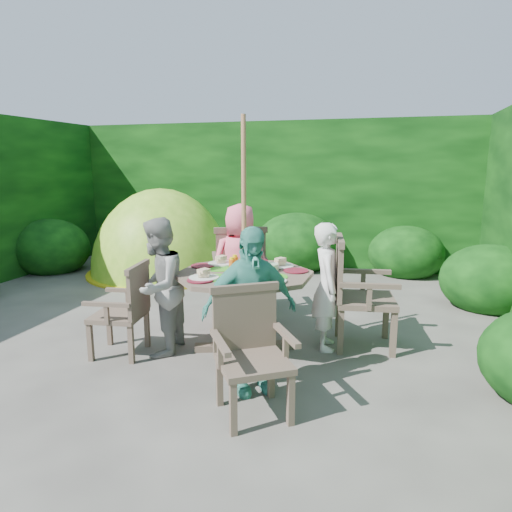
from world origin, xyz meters
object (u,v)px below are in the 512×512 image
(child_left, at_px, (158,287))
(child_front, at_px, (250,310))
(patio_table, at_px, (245,285))
(parasol_pole, at_px, (244,238))
(garden_chair_left, at_px, (126,309))
(child_back, at_px, (240,264))
(garden_chair_right, at_px, (356,291))
(garden_chair_back, at_px, (240,269))
(dome_tent, at_px, (162,272))
(garden_chair_front, at_px, (250,349))
(child_right, at_px, (327,286))

(child_left, height_order, child_front, child_front)
(patio_table, bearing_deg, parasol_pole, -146.46)
(garden_chair_left, xyz_separation_m, child_left, (0.28, 0.12, 0.20))
(child_back, bearing_deg, garden_chair_right, 137.59)
(parasol_pole, distance_m, child_back, 0.91)
(garden_chair_back, bearing_deg, dome_tent, -65.20)
(dome_tent, bearing_deg, child_front, -56.04)
(patio_table, bearing_deg, garden_chair_back, 110.71)
(patio_table, relative_size, garden_chair_right, 1.64)
(patio_table, relative_size, garden_chair_left, 2.03)
(child_left, bearing_deg, garden_chair_back, 158.65)
(garden_chair_left, height_order, child_back, child_back)
(parasol_pole, relative_size, child_front, 1.67)
(patio_table, bearing_deg, garden_chair_front, -70.39)
(garden_chair_right, bearing_deg, garden_chair_back, 57.47)
(child_front, bearing_deg, parasol_pole, 73.20)
(patio_table, height_order, child_front, child_front)
(child_right, distance_m, child_back, 1.13)
(parasol_pole, bearing_deg, garden_chair_right, 21.75)
(garden_chair_right, bearing_deg, patio_table, 103.03)
(garden_chair_front, xyz_separation_m, child_left, (-1.12, 0.76, 0.18))
(patio_table, distance_m, child_left, 0.80)
(garden_chair_back, relative_size, child_right, 0.84)
(garden_chair_right, distance_m, child_right, 0.30)
(garden_chair_right, bearing_deg, garden_chair_left, 102.99)
(garden_chair_back, distance_m, child_left, 1.36)
(garden_chair_left, xyz_separation_m, garden_chair_back, (0.65, 1.43, 0.10))
(child_left, relative_size, child_back, 0.96)
(child_back, bearing_deg, garden_chair_front, 82.70)
(patio_table, distance_m, child_right, 0.80)
(garden_chair_right, relative_size, child_back, 0.77)
(child_right, relative_size, child_front, 0.94)
(patio_table, height_order, child_back, child_back)
(garden_chair_back, bearing_deg, parasol_pole, 86.61)
(parasol_pole, relative_size, child_right, 1.79)
(child_left, height_order, child_back, child_back)
(child_left, relative_size, dome_tent, 0.46)
(parasol_pole, bearing_deg, patio_table, 33.54)
(garden_chair_back, height_order, child_left, child_left)
(child_front, height_order, dome_tent, dome_tent)
(garden_chair_right, xyz_separation_m, child_back, (-1.30, 0.34, 0.12))
(garden_chair_left, height_order, child_right, child_right)
(patio_table, height_order, child_right, child_right)
(garden_chair_left, relative_size, garden_chair_front, 0.96)
(patio_table, xyz_separation_m, garden_chair_back, (-0.38, 1.02, -0.10))
(child_back, bearing_deg, child_front, 83.21)
(garden_chair_front, xyz_separation_m, child_back, (-0.66, 1.79, 0.21))
(child_left, xyz_separation_m, dome_tent, (-1.55, 2.99, -0.65))
(child_left, relative_size, child_front, 0.98)
(child_back, bearing_deg, garden_chair_back, -97.78)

